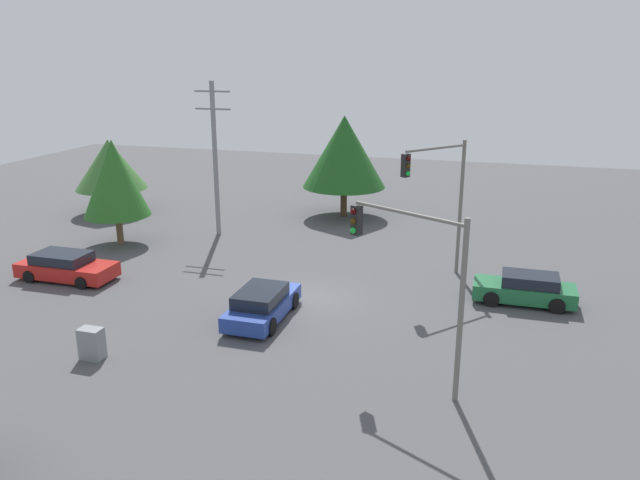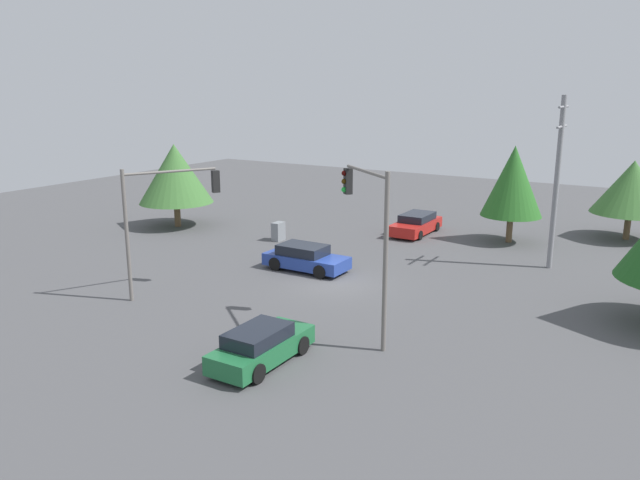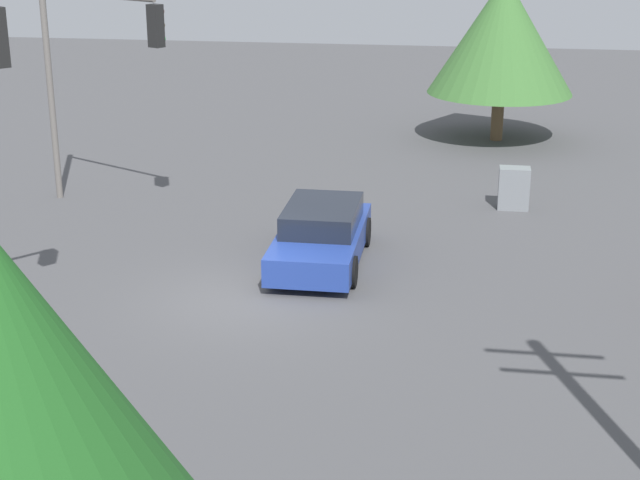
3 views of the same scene
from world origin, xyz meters
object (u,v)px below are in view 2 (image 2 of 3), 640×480
(traffic_signal_main, at_px, (369,223))
(traffic_signal_cross, at_px, (165,207))
(electrical_cabinet, at_px, (278,231))
(sedan_blue, at_px, (305,258))
(sedan_red, at_px, (416,224))
(sedan_green, at_px, (261,346))

(traffic_signal_main, relative_size, traffic_signal_cross, 1.11)
(traffic_signal_main, xyz_separation_m, traffic_signal_cross, (0.31, -10.39, -0.38))
(traffic_signal_main, xyz_separation_m, electrical_cabinet, (-11.05, -12.09, -4.01))
(traffic_signal_cross, xyz_separation_m, electrical_cabinet, (-11.36, -1.70, -3.62))
(traffic_signal_main, bearing_deg, traffic_signal_cross, 40.96)
(traffic_signal_cross, bearing_deg, sedan_blue, 1.31)
(sedan_red, height_order, traffic_signal_cross, traffic_signal_cross)
(sedan_blue, bearing_deg, sedan_green, 25.04)
(electrical_cabinet, bearing_deg, sedan_green, 33.30)
(sedan_blue, relative_size, traffic_signal_cross, 0.75)
(traffic_signal_cross, distance_m, electrical_cabinet, 12.04)
(sedan_blue, relative_size, electrical_cabinet, 3.84)
(sedan_green, bearing_deg, traffic_signal_cross, 155.03)
(sedan_green, xyz_separation_m, electrical_cabinet, (-15.22, -10.00, -0.08))
(sedan_blue, relative_size, sedan_red, 0.95)
(sedan_blue, xyz_separation_m, sedan_red, (-11.01, 1.70, -0.02))
(sedan_red, relative_size, traffic_signal_main, 0.71)
(sedan_blue, xyz_separation_m, traffic_signal_main, (6.41, 7.04, 3.93))
(sedan_green, height_order, traffic_signal_cross, traffic_signal_cross)
(sedan_green, distance_m, traffic_signal_cross, 9.82)
(traffic_signal_main, bearing_deg, electrical_cabinet, -3.16)
(sedan_green, bearing_deg, sedan_red, 98.54)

